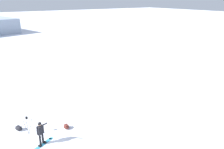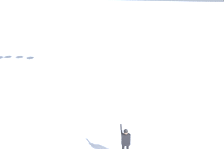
{
  "view_description": "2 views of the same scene",
  "coord_description": "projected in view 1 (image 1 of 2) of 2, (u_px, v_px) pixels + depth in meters",
  "views": [
    {
      "loc": [
        -2.63,
        -13.03,
        9.31
      ],
      "look_at": [
        2.68,
        -5.06,
        5.88
      ],
      "focal_mm": 34.72,
      "sensor_mm": 36.0,
      "label": 1
    },
    {
      "loc": [
        -2.49,
        9.58,
        8.08
      ],
      "look_at": [
        1.61,
        -2.47,
        3.57
      ],
      "focal_mm": 39.63,
      "sensor_mm": 36.0,
      "label": 2
    }
  ],
  "objects": [
    {
      "name": "camera_tripod",
      "position": [
        27.0,
        122.0,
        15.26
      ],
      "size": [
        0.58,
        0.59,
        1.42
      ],
      "color": "#262628",
      "rests_on": "ground_plane"
    },
    {
      "name": "snowboard",
      "position": [
        42.0,
        144.0,
        14.48
      ],
      "size": [
        1.68,
        0.97,
        0.1
      ],
      "color": "teal",
      "rests_on": "ground_plane"
    },
    {
      "name": "ground_plane",
      "position": [
        38.0,
        142.0,
        14.72
      ],
      "size": [
        300.0,
        300.0,
        0.0
      ],
      "primitive_type": "plane",
      "color": "white"
    },
    {
      "name": "gear_bag_small",
      "position": [
        19.0,
        128.0,
        16.01
      ],
      "size": [
        0.63,
        0.73,
        0.34
      ],
      "color": "black",
      "rests_on": "ground_plane"
    },
    {
      "name": "snowboarder",
      "position": [
        40.0,
        131.0,
        14.21
      ],
      "size": [
        0.65,
        0.61,
        1.72
      ],
      "color": "black",
      "rests_on": "ground_plane"
    },
    {
      "name": "gear_bag_large",
      "position": [
        66.0,
        126.0,
        16.22
      ],
      "size": [
        0.43,
        0.56,
        0.33
      ],
      "color": "#4C1E19",
      "rests_on": "ground_plane"
    }
  ]
}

